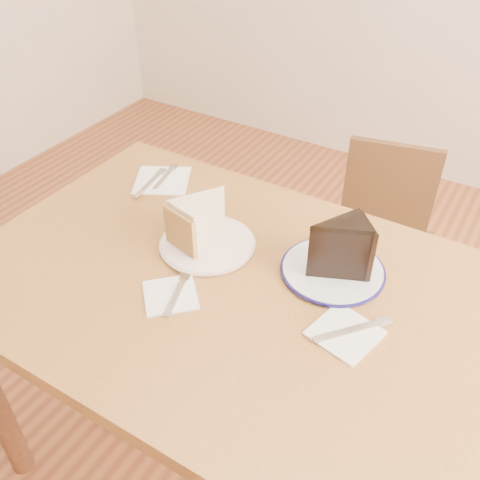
# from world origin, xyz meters

# --- Properties ---
(ground) EXTENTS (4.00, 4.00, 0.00)m
(ground) POSITION_xyz_m (0.00, 0.00, 0.00)
(ground) COLOR #522815
(ground) RESTS_ON ground
(table) EXTENTS (1.20, 0.80, 0.75)m
(table) POSITION_xyz_m (0.00, 0.00, 0.65)
(table) COLOR #573617
(table) RESTS_ON ground
(chair_far) EXTENTS (0.42, 0.42, 0.73)m
(chair_far) POSITION_xyz_m (0.12, 0.74, 0.40)
(chair_far) COLOR black
(chair_far) RESTS_ON ground
(plate_cream) EXTENTS (0.22, 0.22, 0.01)m
(plate_cream) POSITION_xyz_m (-0.11, 0.08, 0.76)
(plate_cream) COLOR silver
(plate_cream) RESTS_ON table
(plate_navy) EXTENTS (0.22, 0.22, 0.01)m
(plate_navy) POSITION_xyz_m (0.18, 0.14, 0.76)
(plate_navy) COLOR white
(plate_navy) RESTS_ON table
(carrot_cake) EXTENTS (0.12, 0.15, 0.10)m
(carrot_cake) POSITION_xyz_m (-0.13, 0.09, 0.81)
(carrot_cake) COLOR beige
(carrot_cake) RESTS_ON plate_cream
(chocolate_cake) EXTENTS (0.15, 0.15, 0.12)m
(chocolate_cake) POSITION_xyz_m (0.18, 0.13, 0.82)
(chocolate_cake) COLOR black
(chocolate_cake) RESTS_ON plate_navy
(napkin_cream) EXTENTS (0.16, 0.16, 0.00)m
(napkin_cream) POSITION_xyz_m (-0.09, -0.10, 0.75)
(napkin_cream) COLOR white
(napkin_cream) RESTS_ON table
(napkin_navy) EXTENTS (0.14, 0.14, 0.00)m
(napkin_navy) POSITION_xyz_m (0.27, -0.01, 0.75)
(napkin_navy) COLOR white
(napkin_navy) RESTS_ON table
(napkin_spare) EXTENTS (0.20, 0.20, 0.00)m
(napkin_spare) POSITION_xyz_m (-0.39, 0.25, 0.75)
(napkin_spare) COLOR white
(napkin_spare) RESTS_ON table
(fork_cream) EXTENTS (0.06, 0.14, 0.00)m
(fork_cream) POSITION_xyz_m (-0.08, -0.10, 0.76)
(fork_cream) COLOR silver
(fork_cream) RESTS_ON napkin_cream
(knife_navy) EXTENTS (0.12, 0.14, 0.00)m
(knife_navy) POSITION_xyz_m (0.28, -0.00, 0.76)
(knife_navy) COLOR silver
(knife_navy) RESTS_ON napkin_navy
(fork_spare) EXTENTS (0.04, 0.14, 0.00)m
(fork_spare) POSITION_xyz_m (-0.39, 0.27, 0.76)
(fork_spare) COLOR silver
(fork_spare) RESTS_ON napkin_spare
(knife_spare) EXTENTS (0.04, 0.16, 0.00)m
(knife_spare) POSITION_xyz_m (-0.40, 0.22, 0.76)
(knife_spare) COLOR white
(knife_spare) RESTS_ON napkin_spare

